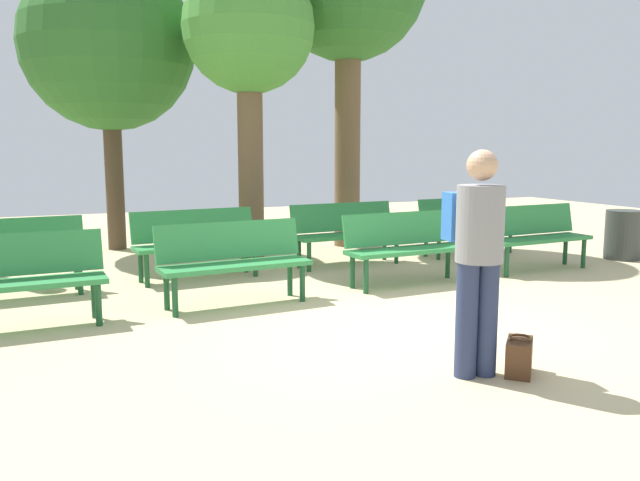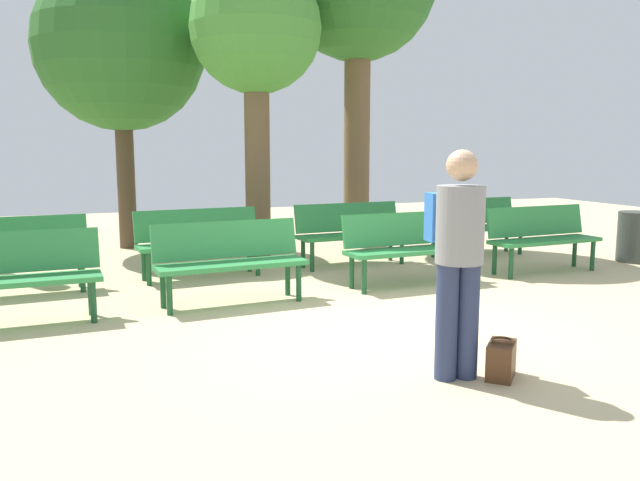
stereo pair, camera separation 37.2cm
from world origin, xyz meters
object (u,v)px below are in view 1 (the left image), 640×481
Objects in this scene: bench_r1_c0 at (9,253)px; handbag at (519,356)px; bench_r0_c3 at (534,233)px; bench_r1_c3 at (466,222)px; bench_r1_c1 at (197,239)px; tree_0 at (108,45)px; bench_r0_c1 at (233,258)px; bench_r0_c0 at (13,275)px; tree_2 at (249,34)px; bench_r1_c2 at (346,230)px; bench_r0_c2 at (406,243)px; trash_bin at (623,235)px; visitor_with_backpack at (477,249)px.

handbag is (3.56, -4.21, -0.37)m from bench_r1_c0.
bench_r0_c3 is 1.45m from bench_r1_c3.
tree_0 is at bearing 98.19° from bench_r1_c1.
bench_r1_c1 is at bearing 87.64° from bench_r0_c1.
tree_2 reaches higher than bench_r0_c0.
bench_r1_c0 is at bearing 167.43° from bench_r0_c3.
bench_r1_c0 and bench_r1_c2 have the same top height.
bench_r1_c2 is (4.30, 0.33, 0.00)m from bench_r1_c0.
handbag is at bearing -53.58° from bench_r1_c0.
tree_2 is (1.10, 1.21, 2.78)m from bench_r1_c1.
bench_r0_c3 reaches higher than handbag.
bench_r0_c2 and bench_r1_c2 have the same top height.
tree_0 is (1.36, 4.52, 2.75)m from bench_r0_c0.
bench_r0_c2 is 0.99× the size of bench_r1_c1.
bench_r0_c2 is at bearing 179.84° from bench_r0_c3.
tree_2 reaches higher than bench_r1_c3.
bench_r0_c3 is 4.93m from tree_2.
bench_r1_c0 is at bearing 162.50° from bench_r0_c2.
handbag is (-0.75, -4.54, -0.37)m from bench_r1_c2.
bench_r0_c2 is at bearing -18.29° from bench_r1_c0.
bench_r1_c0 is at bearing -179.16° from bench_r1_c2.
trash_bin is (4.76, 3.34, 0.23)m from handbag.
bench_r1_c1 is 0.38× the size of tree_2.
visitor_with_backpack reaches higher than bench_r0_c3.
bench_r1_c0 is 4.57× the size of handbag.
tree_2 is at bearing 139.52° from bench_r0_c3.
bench_r0_c3 is 0.99× the size of visitor_with_backpack.
visitor_with_backpack is 6.03m from trash_bin.
bench_r1_c1 is 4.04m from tree_0.
visitor_with_backpack reaches higher than bench_r0_c2.
bench_r1_c1 is (-0.06, 1.51, 0.00)m from bench_r0_c1.
bench_r1_c1 is 4.44m from visitor_with_backpack.
bench_r0_c0 is 4.55× the size of handbag.
bench_r0_c1 is 2.56m from bench_r1_c0.
bench_r1_c1 is at bearing 1.78° from bench_r1_c0.
bench_r0_c3 is (2.10, 0.13, 0.00)m from bench_r0_c2.
bench_r1_c1 is 0.35× the size of tree_0.
bench_r1_c2 is (2.16, 0.12, 0.00)m from bench_r1_c1.
bench_r0_c2 is at bearing 0.92° from bench_r0_c0.
visitor_with_backpack is at bearing -90.03° from tree_2.
bench_r0_c0 reaches higher than trash_bin.
bench_r0_c0 is 1.00× the size of bench_r0_c3.
bench_r0_c2 is 1.48m from bench_r1_c2.
tree_2 reaches higher than bench_r0_c2.
bench_r1_c2 is 4.83m from tree_0.
bench_r0_c3 is at bearing -34.91° from bench_r1_c2.
bench_r0_c3 is at bearing -90.75° from bench_r1_c3.
trash_bin is (8.23, 0.55, -0.14)m from bench_r0_c0.
bench_r0_c2 is 3.92m from trash_bin.
bench_r1_c3 is 4.57× the size of handbag.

